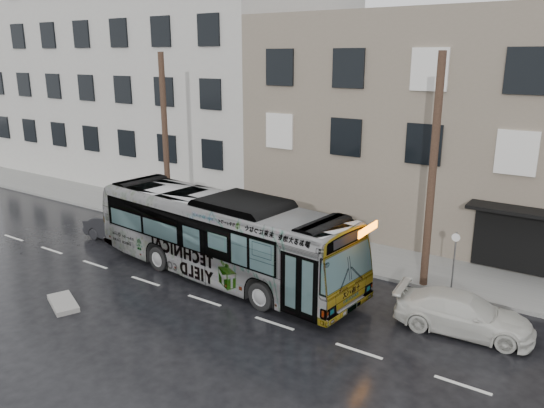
{
  "coord_description": "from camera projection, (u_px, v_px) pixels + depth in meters",
  "views": [
    {
      "loc": [
        12.41,
        -16.29,
        8.97
      ],
      "look_at": [
        -0.27,
        2.5,
        2.6
      ],
      "focal_mm": 35.0,
      "sensor_mm": 36.0,
      "label": 1
    }
  ],
  "objects": [
    {
      "name": "white_sedan",
      "position": [
        463.0,
        314.0,
        17.7
      ],
      "size": [
        4.66,
        2.26,
        1.31
      ],
      "primitive_type": "imported",
      "rotation": [
        0.0,
        0.0,
        1.67
      ],
      "color": "silver",
      "rests_on": "ground"
    },
    {
      "name": "utility_pole_rear",
      "position": [
        165.0,
        142.0,
        27.52
      ],
      "size": [
        0.3,
        0.3,
        9.0
      ],
      "primitive_type": "cylinder",
      "color": "#483124",
      "rests_on": "sidewalk"
    },
    {
      "name": "sidewalk",
      "position": [
        304.0,
        243.0,
        26.0
      ],
      "size": [
        90.0,
        3.6,
        0.15
      ],
      "primitive_type": "cube",
      "color": "gray",
      "rests_on": "ground"
    },
    {
      "name": "building_taupe",
      "position": [
        462.0,
        123.0,
        28.06
      ],
      "size": [
        20.0,
        12.0,
        11.0
      ],
      "primitive_type": "cube",
      "color": "gray",
      "rests_on": "ground"
    },
    {
      "name": "ground",
      "position": [
        244.0,
        278.0,
        22.11
      ],
      "size": [
        120.0,
        120.0,
        0.0
      ],
      "primitive_type": "plane",
      "color": "black",
      "rests_on": "ground"
    },
    {
      "name": "utility_pole_front",
      "position": [
        432.0,
        174.0,
        19.98
      ],
      "size": [
        0.3,
        0.3,
        9.0
      ],
      "primitive_type": "cylinder",
      "color": "#483124",
      "rests_on": "sidewalk"
    },
    {
      "name": "building_grey",
      "position": [
        167.0,
        68.0,
        40.97
      ],
      "size": [
        26.0,
        15.0,
        16.0
      ],
      "primitive_type": "cube",
      "color": "beige",
      "rests_on": "ground"
    },
    {
      "name": "dark_sedan",
      "position": [
        119.0,
        228.0,
        26.47
      ],
      "size": [
        3.91,
        1.52,
        1.27
      ],
      "primitive_type": "imported",
      "rotation": [
        0.0,
        0.0,
        1.62
      ],
      "color": "black",
      "rests_on": "ground"
    },
    {
      "name": "slush_pile",
      "position": [
        63.0,
        303.0,
        19.69
      ],
      "size": [
        1.97,
        1.45,
        0.18
      ],
      "primitive_type": "cube",
      "rotation": [
        0.0,
        0.0,
        -0.41
      ],
      "color": "#9F9B97",
      "rests_on": "ground"
    },
    {
      "name": "bus",
      "position": [
        221.0,
        236.0,
        21.93
      ],
      "size": [
        12.95,
        4.22,
        3.54
      ],
      "primitive_type": "imported",
      "rotation": [
        0.0,
        0.0,
        1.47
      ],
      "color": "#B2B2B2",
      "rests_on": "ground"
    },
    {
      "name": "sign_post",
      "position": [
        454.0,
        262.0,
        20.28
      ],
      "size": [
        0.06,
        0.06,
        2.4
      ],
      "primitive_type": "cylinder",
      "color": "slate",
      "rests_on": "sidewalk"
    }
  ]
}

